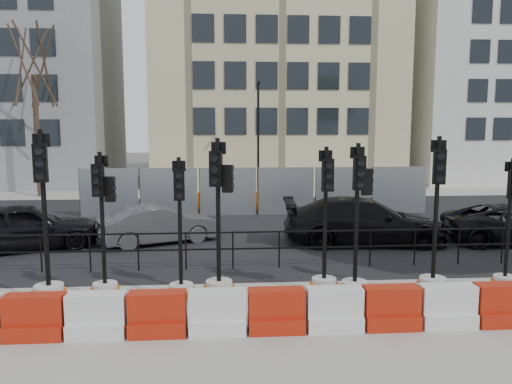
{
  "coord_description": "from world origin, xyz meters",
  "views": [
    {
      "loc": [
        -1.5,
        -11.31,
        3.67
      ],
      "look_at": [
        -0.47,
        3.0,
        1.78
      ],
      "focal_mm": 35.0,
      "sensor_mm": 36.0,
      "label": 1
    }
  ],
  "objects": [
    {
      "name": "building_cream",
      "position": [
        2.0,
        21.99,
        9.0
      ],
      "size": [
        15.0,
        10.06,
        18.0
      ],
      "color": "beige",
      "rests_on": "ground"
    },
    {
      "name": "sidewalk_near",
      "position": [
        0.0,
        -3.0,
        0.01
      ],
      "size": [
        40.0,
        6.0,
        0.02
      ],
      "primitive_type": "cube",
      "color": "gray",
      "rests_on": "ground"
    },
    {
      "name": "traffic_signal_e",
      "position": [
        0.74,
        -0.94,
        0.67
      ],
      "size": [
        0.64,
        0.64,
        3.25
      ],
      "rotation": [
        0.0,
        0.0,
        0.1
      ],
      "color": "#BBBCB7",
      "rests_on": "ground"
    },
    {
      "name": "kerb_railing",
      "position": [
        0.0,
        1.2,
        0.69
      ],
      "size": [
        18.0,
        0.04,
        1.0
      ],
      "color": "black",
      "rests_on": "ground"
    },
    {
      "name": "traffic_signal_c",
      "position": [
        -2.35,
        -1.06,
        0.63
      ],
      "size": [
        0.6,
        0.6,
        3.05
      ],
      "rotation": [
        0.0,
        0.0,
        0.07
      ],
      "color": "#BBBCB7",
      "rests_on": "ground"
    },
    {
      "name": "heras_fencing",
      "position": [
        -0.01,
        9.8,
        0.68
      ],
      "size": [
        14.33,
        1.72,
        2.0
      ],
      "color": "gray",
      "rests_on": "ground"
    },
    {
      "name": "ground",
      "position": [
        0.0,
        0.0,
        0.0
      ],
      "size": [
        120.0,
        120.0,
        0.0
      ],
      "primitive_type": "plane",
      "color": "#51514C",
      "rests_on": "ground"
    },
    {
      "name": "car_c",
      "position": [
        2.97,
        3.74,
        0.73
      ],
      "size": [
        2.88,
        5.37,
        1.46
      ],
      "primitive_type": "imported",
      "rotation": [
        0.0,
        0.0,
        1.49
      ],
      "color": "black",
      "rests_on": "ground"
    },
    {
      "name": "lamp_post_far",
      "position": [
        0.5,
        14.98,
        3.22
      ],
      "size": [
        0.12,
        0.56,
        6.0
      ],
      "color": "black",
      "rests_on": "ground"
    },
    {
      "name": "traffic_signal_f",
      "position": [
        1.35,
        -1.23,
        0.79
      ],
      "size": [
        0.66,
        0.66,
        3.33
      ],
      "rotation": [
        0.0,
        0.0,
        0.02
      ],
      "color": "#BBBCB7",
      "rests_on": "ground"
    },
    {
      "name": "building_white",
      "position": [
        17.0,
        21.99,
        8.0
      ],
      "size": [
        12.0,
        9.06,
        16.0
      ],
      "color": "silver",
      "rests_on": "ground"
    },
    {
      "name": "traffic_signal_g",
      "position": [
        3.07,
        -1.16,
        0.72
      ],
      "size": [
        0.68,
        0.68,
        3.47
      ],
      "rotation": [
        0.0,
        0.0,
        -0.24
      ],
      "color": "#BBBCB7",
      "rests_on": "ground"
    },
    {
      "name": "sidewalk_far",
      "position": [
        0.0,
        16.0,
        0.01
      ],
      "size": [
        40.0,
        4.0,
        0.02
      ],
      "primitive_type": "cube",
      "color": "gray",
      "rests_on": "ground"
    },
    {
      "name": "tree_bare_far",
      "position": [
        -11.0,
        15.5,
        6.65
      ],
      "size": [
        2.0,
        2.0,
        9.0
      ],
      "color": "#473828",
      "rests_on": "ground"
    },
    {
      "name": "road",
      "position": [
        0.0,
        7.0,
        0.01
      ],
      "size": [
        40.0,
        14.0,
        0.03
      ],
      "primitive_type": "cube",
      "color": "black",
      "rests_on": "ground"
    },
    {
      "name": "traffic_signal_a",
      "position": [
        -5.05,
        -1.14,
        0.75
      ],
      "size": [
        0.71,
        0.71,
        3.62
      ],
      "rotation": [
        0.0,
        0.0,
        0.14
      ],
      "color": "#BBBCB7",
      "rests_on": "ground"
    },
    {
      "name": "car_a",
      "position": [
        -7.34,
        3.65,
        0.72
      ],
      "size": [
        4.52,
        5.36,
        1.44
      ],
      "primitive_type": "imported",
      "rotation": [
        0.0,
        0.0,
        1.94
      ],
      "color": "black",
      "rests_on": "ground"
    },
    {
      "name": "traffic_signal_h",
      "position": [
        4.81,
        -0.98,
        0.62
      ],
      "size": [
        0.59,
        0.59,
        2.98
      ],
      "rotation": [
        0.0,
        0.0,
        -0.12
      ],
      "color": "#BBBCB7",
      "rests_on": "ground"
    },
    {
      "name": "traffic_signal_d",
      "position": [
        -1.55,
        -1.04,
        0.82
      ],
      "size": [
        0.68,
        0.68,
        3.44
      ],
      "rotation": [
        0.0,
        0.0,
        -0.32
      ],
      "color": "#BBBCB7",
      "rests_on": "ground"
    },
    {
      "name": "traffic_signal_b",
      "position": [
        -3.95,
        -0.92,
        0.75
      ],
      "size": [
        0.62,
        0.62,
        3.15
      ],
      "rotation": [
        0.0,
        0.0,
        -0.23
      ],
      "color": "#BBBCB7",
      "rests_on": "ground"
    },
    {
      "name": "barrier_row",
      "position": [
        0.0,
        -2.8,
        0.37
      ],
      "size": [
        14.65,
        0.5,
        0.8
      ],
      "color": "#B4240E",
      "rests_on": "ground"
    },
    {
      "name": "car_b",
      "position": [
        -3.44,
        4.25,
        0.61
      ],
      "size": [
        4.02,
        4.64,
        1.22
      ],
      "primitive_type": "imported",
      "rotation": [
        0.0,
        0.0,
        1.99
      ],
      "color": "#45464A",
      "rests_on": "ground"
    },
    {
      "name": "building_grey",
      "position": [
        -14.0,
        21.99,
        7.0
      ],
      "size": [
        11.0,
        9.06,
        14.0
      ],
      "color": "gray",
      "rests_on": "ground"
    }
  ]
}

